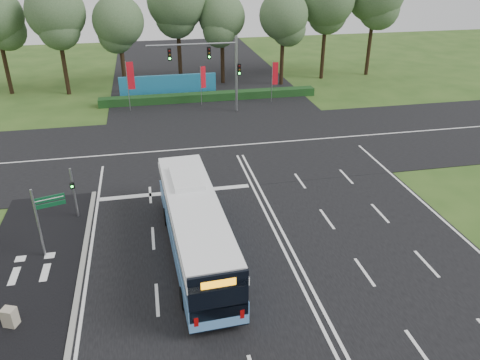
{
  "coord_description": "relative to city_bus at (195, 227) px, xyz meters",
  "views": [
    {
      "loc": [
        -6.2,
        -21.61,
        14.1
      ],
      "look_at": [
        -1.41,
        2.0,
        2.05
      ],
      "focal_mm": 35.0,
      "sensor_mm": 36.0,
      "label": 1
    }
  ],
  "objects": [
    {
      "name": "hedge",
      "position": [
        4.48,
        26.44,
        -1.29
      ],
      "size": [
        22.0,
        1.2,
        0.8
      ],
      "primitive_type": "cube",
      "color": "#153613",
      "rests_on": "ground"
    },
    {
      "name": "road_cross",
      "position": [
        4.48,
        13.94,
        -1.66
      ],
      "size": [
        120.0,
        14.0,
        0.05
      ],
      "primitive_type": "cube",
      "color": "black",
      "rests_on": "ground"
    },
    {
      "name": "traffic_light_gantry",
      "position": [
        4.69,
        22.44,
        2.98
      ],
      "size": [
        8.41,
        0.28,
        7.0
      ],
      "color": "gray",
      "rests_on": "ground"
    },
    {
      "name": "blue_hoarding",
      "position": [
        0.48,
        28.94,
        -0.59
      ],
      "size": [
        10.0,
        0.3,
        2.2
      ],
      "primitive_type": "cube",
      "color": "#1C6F9B",
      "rests_on": "ground"
    },
    {
      "name": "road_main",
      "position": [
        4.48,
        1.94,
        -1.67
      ],
      "size": [
        20.0,
        120.0,
        0.04
      ],
      "primitive_type": "cube",
      "color": "black",
      "rests_on": "ground"
    },
    {
      "name": "eucalyptus_row",
      "position": [
        6.27,
        32.61,
        6.68
      ],
      "size": [
        46.84,
        8.3,
        12.67
      ],
      "color": "black",
      "rests_on": "ground"
    },
    {
      "name": "pedestrian_signal",
      "position": [
        -6.31,
        5.07,
        0.01
      ],
      "size": [
        0.28,
        0.4,
        3.11
      ],
      "rotation": [
        0.0,
        0.0,
        0.28
      ],
      "color": "gray",
      "rests_on": "ground"
    },
    {
      "name": "banner_flag_mid",
      "position": [
        3.65,
        25.03,
        0.88
      ],
      "size": [
        0.54,
        0.25,
        3.9
      ],
      "rotation": [
        0.0,
        0.0,
        0.38
      ],
      "color": "gray",
      "rests_on": "ground"
    },
    {
      "name": "ground",
      "position": [
        4.48,
        1.94,
        -1.69
      ],
      "size": [
        120.0,
        120.0,
        0.0
      ],
      "primitive_type": "plane",
      "color": "#2A4A18",
      "rests_on": "ground"
    },
    {
      "name": "bike_path",
      "position": [
        -8.02,
        -1.06,
        -1.66
      ],
      "size": [
        5.0,
        18.0,
        0.06
      ],
      "primitive_type": "cube",
      "color": "black",
      "rests_on": "ground"
    },
    {
      "name": "street_sign",
      "position": [
        -7.22,
        1.52,
        0.74
      ],
      "size": [
        1.44,
        0.49,
        3.83
      ],
      "rotation": [
        0.0,
        0.0,
        0.28
      ],
      "color": "gray",
      "rests_on": "ground"
    },
    {
      "name": "kerb_strip",
      "position": [
        -5.62,
        -1.06,
        -1.63
      ],
      "size": [
        0.25,
        18.0,
        0.12
      ],
      "primitive_type": "cube",
      "color": "gray",
      "rests_on": "ground"
    },
    {
      "name": "city_bus",
      "position": [
        0.0,
        0.0,
        0.0
      ],
      "size": [
        2.96,
        11.78,
        3.35
      ],
      "rotation": [
        0.0,
        0.0,
        0.05
      ],
      "color": "#588ECB",
      "rests_on": "ground"
    },
    {
      "name": "banner_flag_left",
      "position": [
        -3.21,
        24.46,
        1.42
      ],
      "size": [
        0.71,
        0.1,
        4.78
      ],
      "rotation": [
        0.0,
        0.0,
        0.07
      ],
      "color": "gray",
      "rests_on": "ground"
    },
    {
      "name": "utility_cabinet",
      "position": [
        -8.09,
        -3.44,
        -1.24
      ],
      "size": [
        0.67,
        0.62,
        0.9
      ],
      "primitive_type": "cube",
      "rotation": [
        0.0,
        0.0,
        -0.38
      ],
      "color": "#AA9E89",
      "rests_on": "ground"
    },
    {
      "name": "banner_flag_right",
      "position": [
        10.7,
        24.5,
        1.01
      ],
      "size": [
        0.61,
        0.09,
        4.12
      ],
      "rotation": [
        0.0,
        0.0,
        -0.07
      ],
      "color": "gray",
      "rests_on": "ground"
    }
  ]
}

